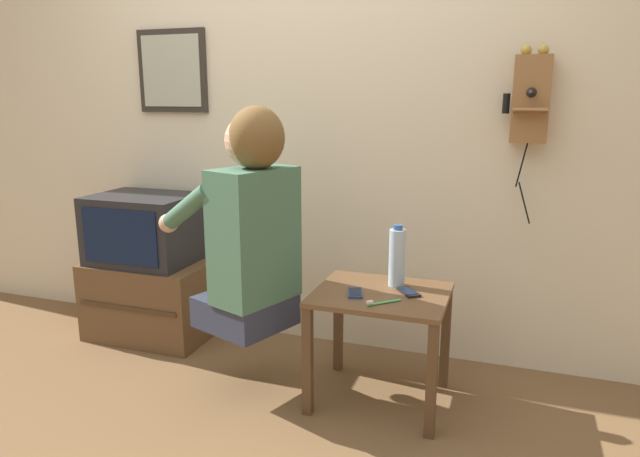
% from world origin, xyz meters
% --- Properties ---
extents(ground_plane, '(14.00, 14.00, 0.00)m').
position_xyz_m(ground_plane, '(0.00, 0.00, 0.00)').
color(ground_plane, brown).
extents(wall_back, '(6.80, 0.05, 2.55)m').
position_xyz_m(wall_back, '(0.00, 1.10, 1.27)').
color(wall_back, beige).
rests_on(wall_back, ground_plane).
extents(side_table, '(0.58, 0.49, 0.51)m').
position_xyz_m(side_table, '(0.53, 0.54, 0.42)').
color(side_table, brown).
rests_on(side_table, ground_plane).
extents(person, '(0.65, 0.54, 0.98)m').
position_xyz_m(person, '(-0.02, 0.40, 0.81)').
color(person, '#2D3347').
rests_on(person, ground_plane).
extents(tv_stand, '(0.68, 0.44, 0.44)m').
position_xyz_m(tv_stand, '(-0.87, 0.81, 0.22)').
color(tv_stand, brown).
rests_on(tv_stand, ground_plane).
extents(television, '(0.56, 0.43, 0.38)m').
position_xyz_m(television, '(-0.89, 0.82, 0.63)').
color(television, '#232326').
rests_on(television, tv_stand).
extents(wall_phone_antique, '(0.20, 0.19, 0.80)m').
position_xyz_m(wall_phone_antique, '(1.09, 1.02, 1.34)').
color(wall_phone_antique, olive).
extents(framed_picture, '(0.42, 0.03, 0.45)m').
position_xyz_m(framed_picture, '(-0.81, 1.06, 1.48)').
color(framed_picture, '#2D2823').
extents(cell_phone_held, '(0.09, 0.14, 0.01)m').
position_xyz_m(cell_phone_held, '(0.43, 0.48, 0.52)').
color(cell_phone_held, navy).
rests_on(cell_phone_held, side_table).
extents(cell_phone_spare, '(0.12, 0.14, 0.01)m').
position_xyz_m(cell_phone_spare, '(0.65, 0.56, 0.52)').
color(cell_phone_spare, black).
rests_on(cell_phone_spare, side_table).
extents(water_bottle, '(0.07, 0.07, 0.28)m').
position_xyz_m(water_bottle, '(0.57, 0.65, 0.65)').
color(water_bottle, '#ADC6DB').
rests_on(water_bottle, side_table).
extents(toothbrush, '(0.12, 0.12, 0.02)m').
position_xyz_m(toothbrush, '(0.57, 0.40, 0.52)').
color(toothbrush, '#4CBF66').
rests_on(toothbrush, side_table).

